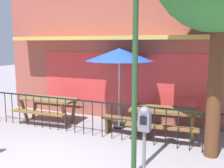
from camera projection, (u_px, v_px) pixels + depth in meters
pub_storefront at (121, 51)px, 8.66m from camera, size 8.77×1.24×4.51m
patio_fence_front at (93, 112)px, 7.05m from camera, size 7.39×0.04×0.97m
picnic_table_left at (49, 103)px, 8.35m from camera, size 1.87×1.45×0.79m
picnic_table_right at (164, 115)px, 6.99m from camera, size 1.91×1.51×0.79m
patio_umbrella at (119, 55)px, 7.53m from camera, size 1.94×1.94×2.35m
patio_bench at (126, 123)px, 7.11m from camera, size 1.42×0.42×0.48m
parking_meter_near at (144, 129)px, 4.03m from camera, size 0.18×0.17×1.54m
street_lamp at (135, 31)px, 4.59m from camera, size 0.28×0.28×4.17m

